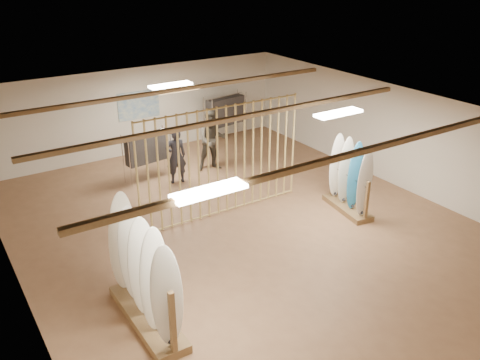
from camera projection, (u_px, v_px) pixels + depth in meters
floor at (240, 225)px, 12.32m from camera, size 12.00×12.00×0.00m
ceiling at (240, 114)px, 11.19m from camera, size 12.00×12.00×0.00m
wall_back at (139, 111)px, 16.35m from camera, size 12.00×0.00×12.00m
wall_front at (471, 312)px, 7.15m from camera, size 12.00×0.00×12.00m
wall_left at (11, 230)px, 9.27m from camera, size 0.00×12.00×12.00m
wall_right at (389, 134)px, 14.24m from camera, size 0.00×12.00×12.00m
ceiling_slats at (240, 117)px, 11.22m from camera, size 9.50×6.12×0.10m
light_panels at (240, 116)px, 11.21m from camera, size 1.20×0.35×0.06m
bamboo_partition at (222, 161)px, 12.37m from camera, size 4.45×0.05×2.78m
poster at (139, 105)px, 16.26m from camera, size 1.40×0.03×0.90m
rack_left at (145, 287)px, 8.79m from camera, size 0.60×2.29×2.18m
rack_right at (349, 188)px, 12.80m from camera, size 0.76×1.65×1.85m
clothing_rack_a at (147, 148)px, 14.50m from camera, size 1.35×0.52×1.46m
clothing_rack_b at (225, 111)px, 17.47m from camera, size 1.53×0.64×1.66m
shopper_a at (176, 152)px, 14.29m from camera, size 0.73×0.56×1.82m
shopper_b at (212, 136)px, 15.12m from camera, size 1.21×1.05×2.13m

